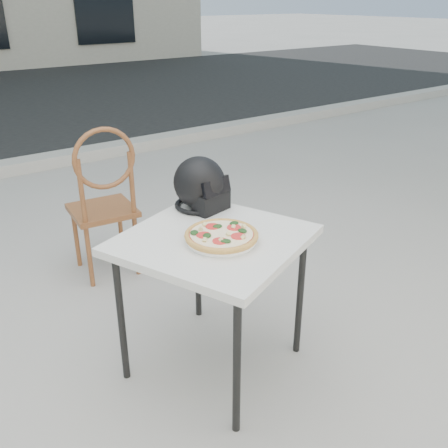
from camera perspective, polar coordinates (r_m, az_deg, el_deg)
ground at (r=2.81m, az=-13.59°, el=-11.64°), size 80.00×80.00×0.00m
cafe_table_main at (r=2.18m, az=-1.21°, el=-2.87°), size 0.94×0.94×0.69m
plate at (r=2.10m, az=-0.30°, el=-1.80°), size 0.39×0.39×0.02m
pizza at (r=2.09m, az=-0.30°, el=-1.26°), size 0.32×0.32×0.04m
helmet at (r=2.41m, az=-2.69°, el=4.39°), size 0.29×0.30×0.25m
cafe_chair_main at (r=3.08m, az=-13.57°, el=3.22°), size 0.41×0.41×0.98m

